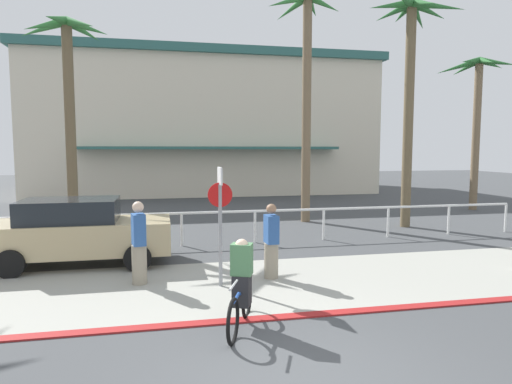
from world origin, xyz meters
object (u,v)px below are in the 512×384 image
stop_sign_bike_lane (220,209)px  palm_tree_1 (68,73)px  palm_tree_4 (477,97)px  car_tan_1 (79,231)px  cyclist_blue_0 (241,286)px  pedestrian_1 (271,244)px  palm_tree_3 (411,58)px  pedestrian_0 (139,246)px  palm_tree_2 (306,60)px

stop_sign_bike_lane → palm_tree_1: 9.58m
palm_tree_4 → car_tan_1: bearing=-156.7°
cyclist_blue_0 → pedestrian_1: size_ratio=1.00×
palm_tree_3 → pedestrian_0: bearing=-150.1°
car_tan_1 → palm_tree_1: bearing=101.8°
stop_sign_bike_lane → palm_tree_4: size_ratio=0.35×
car_tan_1 → pedestrian_1: (4.47, -2.15, -0.08)m
palm_tree_1 → car_tan_1: bearing=-78.2°
pedestrian_0 → pedestrian_1: size_ratio=1.06×
pedestrian_0 → palm_tree_1: bearing=110.3°
stop_sign_bike_lane → palm_tree_4: bearing=35.8°
palm_tree_2 → palm_tree_3: (3.36, -2.01, -0.17)m
palm_tree_3 → pedestrian_0: palm_tree_3 is taller
palm_tree_1 → palm_tree_3: size_ratio=0.89×
palm_tree_1 → pedestrian_0: bearing=-69.7°
stop_sign_bike_lane → palm_tree_2: palm_tree_2 is taller
palm_tree_4 → pedestrian_0: (-15.23, -9.24, -4.53)m
car_tan_1 → cyclist_blue_0: (3.32, -4.75, -0.18)m
stop_sign_bike_lane → palm_tree_2: (4.47, 7.98, 4.74)m
pedestrian_1 → palm_tree_1: bearing=127.4°
stop_sign_bike_lane → car_tan_1: size_ratio=0.58×
cyclist_blue_0 → pedestrian_0: size_ratio=0.94×
stop_sign_bike_lane → cyclist_blue_0: size_ratio=1.49×
palm_tree_4 → cyclist_blue_0: size_ratio=4.24×
palm_tree_1 → palm_tree_3: bearing=-7.6°
car_tan_1 → cyclist_blue_0: car_tan_1 is taller
palm_tree_2 → pedestrian_1: size_ratio=5.25×
cyclist_blue_0 → pedestrian_1: pedestrian_1 is taller
palm_tree_2 → cyclist_blue_0: palm_tree_2 is taller
car_tan_1 → stop_sign_bike_lane: bearing=-37.6°
palm_tree_3 → pedestrian_1: (-6.62, -5.62, -5.45)m
pedestrian_0 → car_tan_1: bearing=127.8°
car_tan_1 → palm_tree_2: bearing=35.2°
palm_tree_2 → cyclist_blue_0: (-4.41, -10.22, -5.73)m
palm_tree_3 → palm_tree_1: bearing=172.4°
palm_tree_2 → palm_tree_4: bearing=11.0°
palm_tree_1 → cyclist_blue_0: palm_tree_1 is taller
car_tan_1 → palm_tree_3: bearing=17.3°
car_tan_1 → pedestrian_0: pedestrian_0 is taller
palm_tree_4 → pedestrian_1: size_ratio=4.23×
palm_tree_4 → car_tan_1: palm_tree_4 is taller
palm_tree_1 → palm_tree_3: palm_tree_3 is taller
palm_tree_4 → pedestrian_0: size_ratio=3.98×
palm_tree_3 → car_tan_1: size_ratio=1.90×
car_tan_1 → palm_tree_4: bearing=23.3°
palm_tree_3 → cyclist_blue_0: palm_tree_3 is taller
palm_tree_2 → palm_tree_4: 9.29m
stop_sign_bike_lane → palm_tree_1: palm_tree_1 is taller
stop_sign_bike_lane → pedestrian_0: (-1.70, 0.51, -0.82)m
palm_tree_1 → palm_tree_2: size_ratio=0.83×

